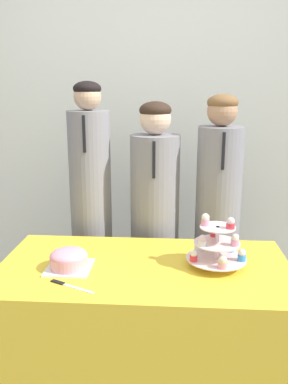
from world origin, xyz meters
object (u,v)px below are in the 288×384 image
cupcake_stand (217,245)px  student_2 (217,222)px  round_cake (69,259)px  student_0 (91,213)px  student_1 (155,224)px  cake_knife (65,285)px

cupcake_stand → student_2: 0.61m
round_cake → student_0: bearing=91.9°
cupcake_stand → student_1: size_ratio=0.20×
cupcake_stand → student_0: size_ratio=0.19×
round_cake → student_1: size_ratio=0.15×
cake_knife → student_0: 0.87m
cake_knife → student_1: student_1 is taller
round_cake → cupcake_stand: size_ratio=0.73×
round_cake → cupcake_stand: cupcake_stand is taller
cupcake_stand → student_1: (-0.34, 0.60, -0.11)m
cupcake_stand → student_1: 0.70m
cake_knife → student_1: bearing=92.4°
cupcake_stand → student_2: bearing=83.8°
student_1 → student_0: bearing=-180.0°
round_cake → student_0: student_0 is taller
student_0 → round_cake: bearing=-88.1°
cupcake_stand → student_0: 0.97m
cake_knife → student_2: student_2 is taller
cake_knife → student_1: (0.37, 0.86, 0.00)m
student_0 → student_2: (0.82, 0.00, -0.04)m
cake_knife → cupcake_stand: size_ratio=0.74×
round_cake → student_1: student_1 is taller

